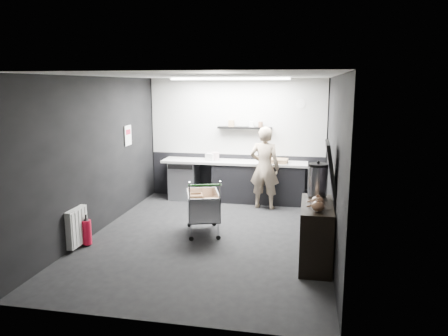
# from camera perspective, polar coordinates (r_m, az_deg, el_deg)

# --- Properties ---
(floor) EXTENTS (5.50, 5.50, 0.00)m
(floor) POSITION_cam_1_polar(r_m,az_deg,el_deg) (7.54, -1.90, -9.00)
(floor) COLOR black
(floor) RESTS_ON ground
(ceiling) EXTENTS (5.50, 5.50, 0.00)m
(ceiling) POSITION_cam_1_polar(r_m,az_deg,el_deg) (7.09, -2.04, 11.97)
(ceiling) COLOR white
(ceiling) RESTS_ON wall_back
(wall_back) EXTENTS (5.50, 0.00, 5.50)m
(wall_back) POSITION_cam_1_polar(r_m,az_deg,el_deg) (9.86, 1.67, 3.82)
(wall_back) COLOR black
(wall_back) RESTS_ON floor
(wall_front) EXTENTS (5.50, 0.00, 5.50)m
(wall_front) POSITION_cam_1_polar(r_m,az_deg,el_deg) (4.62, -9.76, -4.55)
(wall_front) COLOR black
(wall_front) RESTS_ON floor
(wall_left) EXTENTS (0.00, 5.50, 5.50)m
(wall_left) POSITION_cam_1_polar(r_m,az_deg,el_deg) (7.89, -16.27, 1.59)
(wall_left) COLOR black
(wall_left) RESTS_ON floor
(wall_right) EXTENTS (0.00, 5.50, 5.50)m
(wall_right) POSITION_cam_1_polar(r_m,az_deg,el_deg) (7.02, 14.14, 0.58)
(wall_right) COLOR black
(wall_right) RESTS_ON floor
(kitchen_wall_panel) EXTENTS (3.95, 0.02, 1.70)m
(kitchen_wall_panel) POSITION_cam_1_polar(r_m,az_deg,el_deg) (9.79, 1.66, 6.71)
(kitchen_wall_panel) COLOR #B6B6B1
(kitchen_wall_panel) RESTS_ON wall_back
(dado_panel) EXTENTS (3.95, 0.02, 1.00)m
(dado_panel) POSITION_cam_1_polar(r_m,az_deg,el_deg) (9.98, 1.62, -1.04)
(dado_panel) COLOR black
(dado_panel) RESTS_ON wall_back
(floating_shelf) EXTENTS (1.20, 0.22, 0.04)m
(floating_shelf) POSITION_cam_1_polar(r_m,az_deg,el_deg) (9.67, 2.72, 5.28)
(floating_shelf) COLOR black
(floating_shelf) RESTS_ON wall_back
(wall_clock) EXTENTS (0.20, 0.03, 0.20)m
(wall_clock) POSITION_cam_1_polar(r_m,az_deg,el_deg) (9.63, 9.99, 8.27)
(wall_clock) COLOR silver
(wall_clock) RESTS_ON wall_back
(poster) EXTENTS (0.02, 0.30, 0.40)m
(poster) POSITION_cam_1_polar(r_m,az_deg,el_deg) (9.01, -12.45, 4.18)
(poster) COLOR white
(poster) RESTS_ON wall_left
(poster_red_band) EXTENTS (0.02, 0.22, 0.10)m
(poster_red_band) POSITION_cam_1_polar(r_m,az_deg,el_deg) (9.00, -12.43, 4.62)
(poster_red_band) COLOR #B71632
(poster_red_band) RESTS_ON poster
(radiator) EXTENTS (0.10, 0.50, 0.60)m
(radiator) POSITION_cam_1_polar(r_m,az_deg,el_deg) (7.32, -18.67, -7.32)
(radiator) COLOR silver
(radiator) RESTS_ON wall_left
(ceiling_strip) EXTENTS (2.40, 0.20, 0.04)m
(ceiling_strip) POSITION_cam_1_polar(r_m,az_deg,el_deg) (8.90, 0.73, 11.57)
(ceiling_strip) COLOR white
(ceiling_strip) RESTS_ON ceiling
(prep_counter) EXTENTS (3.20, 0.61, 0.90)m
(prep_counter) POSITION_cam_1_polar(r_m,az_deg,el_deg) (9.67, 2.10, -1.69)
(prep_counter) COLOR black
(prep_counter) RESTS_ON floor
(person) EXTENTS (0.68, 0.49, 1.72)m
(person) POSITION_cam_1_polar(r_m,az_deg,el_deg) (9.08, 5.32, 0.03)
(person) COLOR beige
(person) RESTS_ON floor
(shopping_cart) EXTENTS (0.79, 1.05, 0.98)m
(shopping_cart) POSITION_cam_1_polar(r_m,az_deg,el_deg) (7.61, -2.79, -5.13)
(shopping_cart) COLOR silver
(shopping_cart) RESTS_ON floor
(sideboard) EXTENTS (0.51, 1.19, 1.78)m
(sideboard) POSITION_cam_1_polar(r_m,az_deg,el_deg) (6.49, 12.07, -7.32)
(sideboard) COLOR black
(sideboard) RESTS_ON floor
(fire_extinguisher) EXTENTS (0.15, 0.15, 0.49)m
(fire_extinguisher) POSITION_cam_1_polar(r_m,az_deg,el_deg) (7.42, -17.49, -7.89)
(fire_extinguisher) COLOR red
(fire_extinguisher) RESTS_ON floor
(cardboard_box) EXTENTS (0.46, 0.36, 0.09)m
(cardboard_box) POSITION_cam_1_polar(r_m,az_deg,el_deg) (9.44, 6.96, 0.93)
(cardboard_box) COLOR #94744F
(cardboard_box) RESTS_ON prep_counter
(pink_tub) EXTENTS (0.18, 0.18, 0.18)m
(pink_tub) POSITION_cam_1_polar(r_m,az_deg,el_deg) (9.67, -1.18, 1.54)
(pink_tub) COLOR beige
(pink_tub) RESTS_ON prep_counter
(white_container) EXTENTS (0.22, 0.19, 0.16)m
(white_container) POSITION_cam_1_polar(r_m,az_deg,el_deg) (9.65, -1.80, 1.44)
(white_container) COLOR silver
(white_container) RESTS_ON prep_counter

